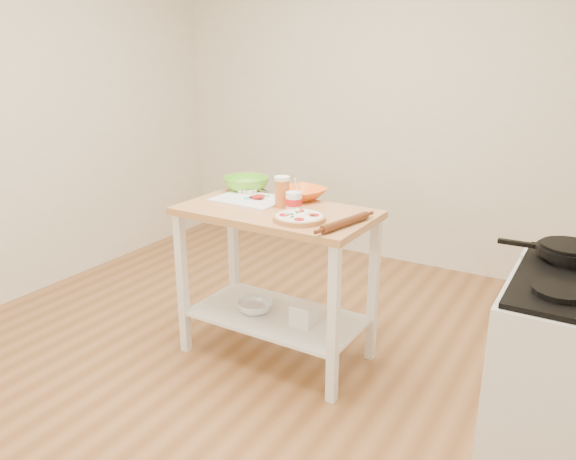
{
  "coord_description": "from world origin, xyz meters",
  "views": [
    {
      "loc": [
        1.61,
        -2.15,
        1.74
      ],
      "look_at": [
        0.15,
        0.34,
        0.81
      ],
      "focal_mm": 35.0,
      "sensor_mm": 36.0,
      "label": 1
    }
  ],
  "objects_px": {
    "orange_bowl": "(302,193)",
    "green_bowl": "(246,184)",
    "cutting_board": "(250,199)",
    "rolling_pin": "(345,223)",
    "pizza": "(299,217)",
    "prep_island": "(276,253)",
    "beer_pint": "(282,192)",
    "knife": "(253,187)",
    "shelf_glass_bowl": "(255,307)",
    "yogurt_tub": "(294,202)",
    "shelf_bin": "(304,314)",
    "spatula": "(255,197)",
    "skillet": "(568,251)"
  },
  "relations": [
    {
      "from": "skillet",
      "to": "prep_island",
      "type": "bearing_deg",
      "value": 171.82
    },
    {
      "from": "spatula",
      "to": "orange_bowl",
      "type": "bearing_deg",
      "value": -5.53
    },
    {
      "from": "skillet",
      "to": "orange_bowl",
      "type": "xyz_separation_m",
      "value": [
        -1.45,
        0.42,
        -0.04
      ]
    },
    {
      "from": "prep_island",
      "to": "pizza",
      "type": "relative_size",
      "value": 3.98
    },
    {
      "from": "knife",
      "to": "shelf_bin",
      "type": "height_order",
      "value": "knife"
    },
    {
      "from": "prep_island",
      "to": "rolling_pin",
      "type": "relative_size",
      "value": 3.12
    },
    {
      "from": "cutting_board",
      "to": "rolling_pin",
      "type": "distance_m",
      "value": 0.72
    },
    {
      "from": "skillet",
      "to": "beer_pint",
      "type": "distance_m",
      "value": 1.47
    },
    {
      "from": "cutting_board",
      "to": "rolling_pin",
      "type": "relative_size",
      "value": 1.19
    },
    {
      "from": "shelf_glass_bowl",
      "to": "knife",
      "type": "bearing_deg",
      "value": 123.88
    },
    {
      "from": "spatula",
      "to": "green_bowl",
      "type": "height_order",
      "value": "green_bowl"
    },
    {
      "from": "knife",
      "to": "orange_bowl",
      "type": "height_order",
      "value": "orange_bowl"
    },
    {
      "from": "shelf_glass_bowl",
      "to": "pizza",
      "type": "bearing_deg",
      "value": -13.43
    },
    {
      "from": "knife",
      "to": "rolling_pin",
      "type": "height_order",
      "value": "rolling_pin"
    },
    {
      "from": "cutting_board",
      "to": "green_bowl",
      "type": "relative_size",
      "value": 1.5
    },
    {
      "from": "pizza",
      "to": "orange_bowl",
      "type": "bearing_deg",
      "value": 117.05
    },
    {
      "from": "knife",
      "to": "rolling_pin",
      "type": "relative_size",
      "value": 0.76
    },
    {
      "from": "skillet",
      "to": "knife",
      "type": "xyz_separation_m",
      "value": [
        -1.82,
        0.47,
        -0.06
      ]
    },
    {
      "from": "yogurt_tub",
      "to": "rolling_pin",
      "type": "relative_size",
      "value": 0.54
    },
    {
      "from": "shelf_bin",
      "to": "yogurt_tub",
      "type": "bearing_deg",
      "value": 153.27
    },
    {
      "from": "green_bowl",
      "to": "yogurt_tub",
      "type": "height_order",
      "value": "yogurt_tub"
    },
    {
      "from": "spatula",
      "to": "green_bowl",
      "type": "bearing_deg",
      "value": 97.75
    },
    {
      "from": "orange_bowl",
      "to": "shelf_bin",
      "type": "xyz_separation_m",
      "value": [
        0.18,
        -0.3,
        -0.61
      ]
    },
    {
      "from": "orange_bowl",
      "to": "green_bowl",
      "type": "distance_m",
      "value": 0.39
    },
    {
      "from": "shelf_glass_bowl",
      "to": "spatula",
      "type": "bearing_deg",
      "value": 119.57
    },
    {
      "from": "shelf_bin",
      "to": "cutting_board",
      "type": "bearing_deg",
      "value": 164.5
    },
    {
      "from": "orange_bowl",
      "to": "shelf_bin",
      "type": "relative_size",
      "value": 2.15
    },
    {
      "from": "knife",
      "to": "shelf_glass_bowl",
      "type": "bearing_deg",
      "value": -35.99
    },
    {
      "from": "spatula",
      "to": "orange_bowl",
      "type": "xyz_separation_m",
      "value": [
        0.23,
        0.16,
        0.02
      ]
    },
    {
      "from": "rolling_pin",
      "to": "prep_island",
      "type": "bearing_deg",
      "value": 168.57
    },
    {
      "from": "spatula",
      "to": "shelf_bin",
      "type": "relative_size",
      "value": 1.08
    },
    {
      "from": "cutting_board",
      "to": "beer_pint",
      "type": "xyz_separation_m",
      "value": [
        0.24,
        -0.03,
        0.08
      ]
    },
    {
      "from": "yogurt_tub",
      "to": "shelf_bin",
      "type": "height_order",
      "value": "yogurt_tub"
    },
    {
      "from": "green_bowl",
      "to": "shelf_glass_bowl",
      "type": "bearing_deg",
      "value": -50.06
    },
    {
      "from": "skillet",
      "to": "spatula",
      "type": "relative_size",
      "value": 2.99
    },
    {
      "from": "skillet",
      "to": "knife",
      "type": "bearing_deg",
      "value": 163.37
    },
    {
      "from": "knife",
      "to": "pizza",
      "type": "bearing_deg",
      "value": -16.83
    },
    {
      "from": "skillet",
      "to": "pizza",
      "type": "xyz_separation_m",
      "value": [
        -1.25,
        0.03,
        -0.06
      ]
    },
    {
      "from": "cutting_board",
      "to": "green_bowl",
      "type": "height_order",
      "value": "green_bowl"
    },
    {
      "from": "prep_island",
      "to": "beer_pint",
      "type": "distance_m",
      "value": 0.35
    },
    {
      "from": "cutting_board",
      "to": "yogurt_tub",
      "type": "distance_m",
      "value": 0.34
    },
    {
      "from": "cutting_board",
      "to": "orange_bowl",
      "type": "bearing_deg",
      "value": 38.54
    },
    {
      "from": "pizza",
      "to": "cutting_board",
      "type": "bearing_deg",
      "value": 154.95
    },
    {
      "from": "cutting_board",
      "to": "pizza",
      "type": "bearing_deg",
      "value": -22.53
    },
    {
      "from": "green_bowl",
      "to": "beer_pint",
      "type": "bearing_deg",
      "value": -28.34
    },
    {
      "from": "shelf_glass_bowl",
      "to": "shelf_bin",
      "type": "bearing_deg",
      "value": 1.34
    },
    {
      "from": "pizza",
      "to": "knife",
      "type": "bearing_deg",
      "value": 143.04
    },
    {
      "from": "knife",
      "to": "prep_island",
      "type": "bearing_deg",
      "value": -20.87
    },
    {
      "from": "prep_island",
      "to": "beer_pint",
      "type": "bearing_deg",
      "value": 86.55
    },
    {
      "from": "pizza",
      "to": "cutting_board",
      "type": "relative_size",
      "value": 0.66
    }
  ]
}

